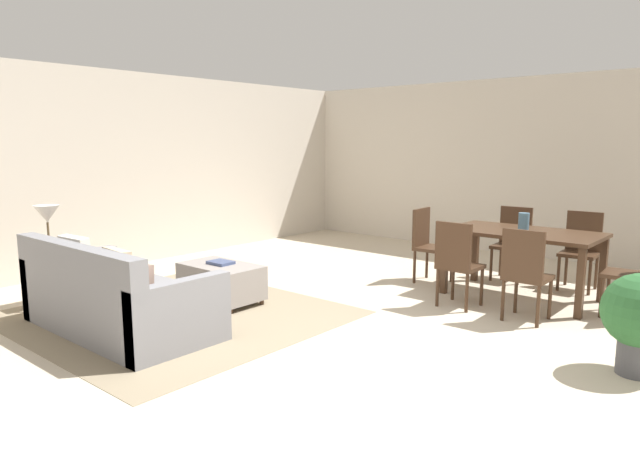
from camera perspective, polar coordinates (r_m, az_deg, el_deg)
ground_plane at (r=4.92m, az=3.07°, el=-11.25°), size 10.80×10.80×0.00m
wall_back at (r=9.10m, az=22.83°, el=6.28°), size 9.00×0.12×2.70m
wall_left at (r=8.40m, az=-19.83°, el=6.25°), size 0.12×11.00×2.70m
area_rug at (r=6.01m, az=-14.26°, el=-7.63°), size 3.00×2.80×0.01m
couch at (r=5.60m, az=-19.88°, el=-6.08°), size 2.00×0.96×0.86m
ottoman_table at (r=6.29m, az=-9.89°, el=-4.45°), size 0.90×0.54×0.42m
side_table at (r=6.70m, az=-25.41°, el=-2.64°), size 0.40×0.40×0.55m
table_lamp at (r=6.62m, az=-25.73°, el=1.82°), size 0.26×0.26×0.52m
dining_table at (r=6.70m, az=19.72°, el=-0.30°), size 1.61×0.92×0.76m
dining_chair_near_left at (r=6.11m, az=13.59°, el=-2.31°), size 0.40×0.40×0.92m
dining_chair_near_right at (r=5.81m, az=19.92°, el=-3.22°), size 0.41×0.41×0.92m
dining_chair_far_left at (r=7.61m, az=18.78°, el=-0.27°), size 0.42×0.42×0.92m
dining_chair_far_right at (r=7.40m, az=24.75°, el=-0.90°), size 0.42×0.42×0.92m
dining_chair_head_east at (r=6.39m, az=29.14°, el=-2.74°), size 0.43×0.43×0.92m
dining_chair_head_west at (r=7.19m, az=10.77°, el=-0.47°), size 0.42×0.42×0.92m
vase_centerpiece at (r=6.66m, az=19.78°, el=1.33°), size 0.12×0.12×0.20m
book_on_ottoman at (r=6.27m, az=-9.95°, el=-2.64°), size 0.27×0.21×0.03m
potted_plant at (r=4.88m, az=29.49°, el=-6.98°), size 0.56×0.56×0.78m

